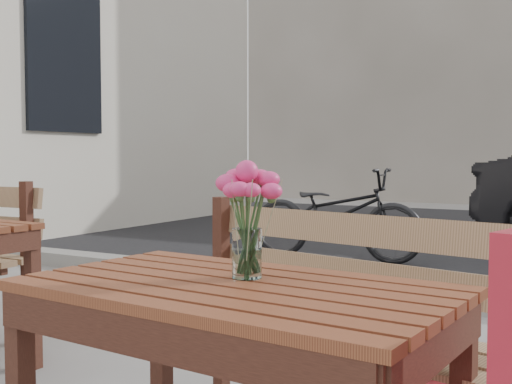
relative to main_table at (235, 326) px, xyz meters
The scene contains 5 objects.
street 4.97m from the main_table, 91.25° to the left, with size 30.00×8.12×0.12m.
main_table is the anchor object (origin of this frame).
main_bench 0.58m from the main_table, 82.83° to the left, with size 1.44×0.68×0.86m.
main_vase 0.32m from the main_table, 96.55° to the left, with size 0.17×0.17×0.31m.
bicycle 4.60m from the main_table, 109.10° to the left, with size 0.59×1.70×0.89m, color black.
Camera 1 is at (0.95, -1.26, 1.00)m, focal length 45.00 mm.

